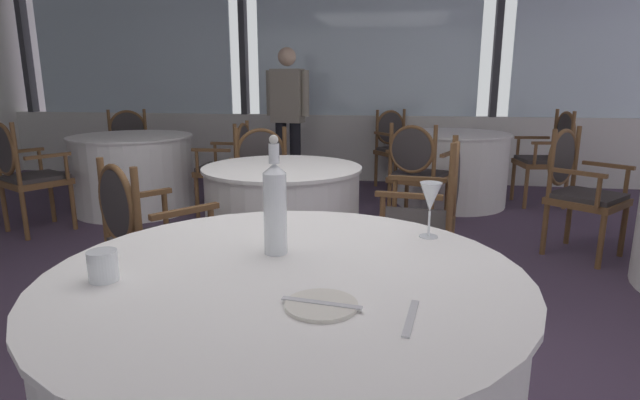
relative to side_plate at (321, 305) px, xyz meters
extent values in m
plane|color=#47384C|center=(-0.34, 1.12, -0.76)|extent=(15.12, 15.12, 0.00)
cube|color=silver|center=(-0.34, 5.48, -0.34)|extent=(10.14, 0.12, 0.85)
cube|color=silver|center=(-3.52, 5.50, 1.01)|extent=(2.80, 0.02, 1.84)
cube|color=#333338|center=(-5.11, 5.48, 1.01)|extent=(0.08, 0.14, 1.84)
cube|color=silver|center=(-0.34, 5.50, 1.01)|extent=(2.80, 0.02, 1.84)
cube|color=#333338|center=(-1.93, 5.48, 1.01)|extent=(0.08, 0.14, 1.84)
cube|color=#333338|center=(1.25, 5.48, 1.01)|extent=(0.08, 0.14, 1.84)
cylinder|color=white|center=(-0.14, 0.21, -0.02)|extent=(1.36, 1.36, 0.02)
cylinder|color=white|center=(-0.14, 0.21, -0.39)|extent=(1.32, 1.32, 0.74)
cylinder|color=silver|center=(0.00, 0.00, 0.00)|extent=(0.18, 0.18, 0.01)
cube|color=silver|center=(0.00, 0.00, 0.01)|extent=(0.20, 0.04, 0.00)
cube|color=silver|center=(0.21, -0.03, 0.00)|extent=(0.04, 0.19, 0.00)
cylinder|color=white|center=(-0.20, 0.36, 0.12)|extent=(0.07, 0.07, 0.25)
cone|color=white|center=(-0.20, 0.36, 0.26)|extent=(0.07, 0.07, 0.03)
cylinder|color=white|center=(-0.20, 0.36, 0.31)|extent=(0.03, 0.03, 0.06)
sphere|color=silver|center=(-0.20, 0.36, 0.35)|extent=(0.03, 0.03, 0.03)
cylinder|color=white|center=(0.28, 0.61, 0.00)|extent=(0.06, 0.06, 0.00)
cylinder|color=white|center=(0.28, 0.61, 0.04)|extent=(0.01, 0.01, 0.09)
cone|color=white|center=(0.28, 0.61, 0.14)|extent=(0.08, 0.08, 0.10)
cylinder|color=white|center=(-0.61, 0.07, 0.04)|extent=(0.08, 0.08, 0.08)
cylinder|color=white|center=(0.69, 4.32, -0.02)|extent=(1.17, 1.17, 0.02)
cylinder|color=white|center=(0.69, 4.32, -0.39)|extent=(1.13, 1.13, 0.74)
cube|color=brown|center=(1.61, 4.43, -0.32)|extent=(0.51, 0.51, 0.05)
cube|color=#383333|center=(1.61, 4.43, -0.28)|extent=(0.47, 0.47, 0.04)
cylinder|color=brown|center=(1.44, 4.21, -0.56)|extent=(0.04, 0.04, 0.41)
cylinder|color=brown|center=(1.39, 4.60, -0.56)|extent=(0.04, 0.04, 0.41)
cylinder|color=brown|center=(1.83, 4.26, -0.56)|extent=(0.04, 0.04, 0.41)
cylinder|color=brown|center=(1.78, 4.65, -0.56)|extent=(0.04, 0.04, 0.41)
cylinder|color=brown|center=(1.83, 4.26, -0.03)|extent=(0.04, 0.04, 0.53)
cylinder|color=brown|center=(1.78, 4.65, -0.03)|extent=(0.04, 0.04, 0.53)
ellipsoid|color=#383333|center=(1.82, 4.46, -0.01)|extent=(0.10, 0.39, 0.44)
torus|color=brown|center=(1.82, 4.46, -0.01)|extent=(0.09, 0.46, 0.46)
cube|color=brown|center=(1.62, 4.18, -0.08)|extent=(0.37, 0.08, 0.03)
cylinder|color=brown|center=(1.48, 4.16, -0.19)|extent=(0.03, 0.03, 0.22)
cube|color=brown|center=(1.56, 4.68, -0.08)|extent=(0.37, 0.08, 0.03)
cylinder|color=brown|center=(1.42, 4.66, -0.19)|extent=(0.03, 0.03, 0.22)
cube|color=brown|center=(0.14, 5.05, -0.33)|extent=(0.64, 0.64, 0.05)
cube|color=#383333|center=(0.14, 5.05, -0.29)|extent=(0.59, 0.59, 0.04)
cylinder|color=brown|center=(0.42, 5.01, -0.56)|extent=(0.04, 0.04, 0.41)
cylinder|color=brown|center=(0.10, 4.77, -0.56)|extent=(0.04, 0.04, 0.41)
cylinder|color=brown|center=(0.17, 5.33, -0.56)|extent=(0.04, 0.04, 0.41)
cylinder|color=brown|center=(-0.14, 5.09, -0.56)|extent=(0.04, 0.04, 0.41)
cylinder|color=brown|center=(0.17, 5.33, -0.06)|extent=(0.04, 0.04, 0.49)
cylinder|color=brown|center=(-0.14, 5.09, -0.06)|extent=(0.04, 0.04, 0.49)
ellipsoid|color=#383333|center=(0.01, 5.22, -0.04)|extent=(0.34, 0.28, 0.41)
torus|color=brown|center=(0.01, 5.22, -0.04)|extent=(0.36, 0.28, 0.42)
cube|color=brown|center=(0.35, 5.19, -0.09)|extent=(0.25, 0.32, 0.03)
cylinder|color=brown|center=(0.43, 5.07, -0.20)|extent=(0.03, 0.03, 0.22)
cube|color=brown|center=(-0.05, 4.88, -0.09)|extent=(0.25, 0.32, 0.03)
cylinder|color=brown|center=(0.03, 4.77, -0.20)|extent=(0.03, 0.03, 0.22)
cube|color=brown|center=(0.33, 3.47, -0.34)|extent=(0.60, 0.60, 0.05)
cube|color=#383333|center=(0.33, 3.47, -0.30)|extent=(0.55, 0.55, 0.04)
cylinder|color=brown|center=(0.23, 3.73, -0.56)|extent=(0.04, 0.04, 0.40)
cylinder|color=brown|center=(0.60, 3.57, -0.56)|extent=(0.04, 0.04, 0.40)
cylinder|color=brown|center=(0.07, 3.36, -0.56)|extent=(0.04, 0.04, 0.40)
cylinder|color=brown|center=(0.44, 3.20, -0.56)|extent=(0.04, 0.04, 0.40)
cylinder|color=brown|center=(0.07, 3.36, -0.08)|extent=(0.04, 0.04, 0.48)
cylinder|color=brown|center=(0.44, 3.20, -0.08)|extent=(0.04, 0.04, 0.48)
ellipsoid|color=#383333|center=(0.25, 3.27, -0.05)|extent=(0.38, 0.20, 0.40)
torus|color=brown|center=(0.25, 3.27, -0.05)|extent=(0.40, 0.19, 0.42)
cube|color=brown|center=(0.11, 3.58, -0.10)|extent=(0.18, 0.35, 0.03)
cylinder|color=brown|center=(0.17, 3.71, -0.21)|extent=(0.03, 0.03, 0.22)
cube|color=brown|center=(0.57, 3.39, -0.10)|extent=(0.18, 0.35, 0.03)
cylinder|color=brown|center=(0.63, 3.52, -0.21)|extent=(0.03, 0.03, 0.22)
cylinder|color=white|center=(-2.49, 3.52, -0.02)|extent=(1.19, 1.19, 0.02)
cylinder|color=white|center=(-2.49, 3.52, -0.39)|extent=(1.16, 1.16, 0.74)
cube|color=brown|center=(-2.98, 4.32, -0.32)|extent=(0.63, 0.63, 0.05)
cube|color=#383333|center=(-2.98, 4.32, -0.28)|extent=(0.58, 0.58, 0.04)
cylinder|color=brown|center=(-2.70, 4.25, -0.56)|extent=(0.04, 0.04, 0.41)
cylinder|color=brown|center=(-3.05, 4.04, -0.56)|extent=(0.04, 0.04, 0.41)
cylinder|color=brown|center=(-2.91, 4.59, -0.56)|extent=(0.04, 0.04, 0.41)
cylinder|color=brown|center=(-3.25, 4.38, -0.56)|extent=(0.04, 0.04, 0.41)
cylinder|color=brown|center=(-2.91, 4.59, -0.05)|extent=(0.04, 0.04, 0.49)
cylinder|color=brown|center=(-3.25, 4.38, -0.05)|extent=(0.04, 0.04, 0.49)
ellipsoid|color=#383333|center=(-3.09, 4.50, -0.03)|extent=(0.36, 0.25, 0.41)
torus|color=brown|center=(-3.09, 4.50, -0.03)|extent=(0.38, 0.25, 0.42)
cube|color=brown|center=(-2.76, 4.43, -0.08)|extent=(0.22, 0.33, 0.03)
cylinder|color=brown|center=(-2.68, 4.31, -0.19)|extent=(0.03, 0.03, 0.22)
cube|color=brown|center=(-3.18, 4.17, -0.08)|extent=(0.22, 0.33, 0.03)
cylinder|color=brown|center=(-3.11, 4.05, -0.19)|extent=(0.03, 0.03, 0.22)
cube|color=brown|center=(-2.94, 2.70, -0.33)|extent=(0.62, 0.62, 0.05)
cube|color=#383333|center=(-2.94, 2.70, -0.28)|extent=(0.57, 0.57, 0.04)
cylinder|color=brown|center=(-3.02, 2.97, -0.56)|extent=(0.04, 0.04, 0.41)
cylinder|color=brown|center=(-2.67, 2.78, -0.56)|extent=(0.04, 0.04, 0.41)
cylinder|color=brown|center=(-3.21, 2.62, -0.56)|extent=(0.04, 0.04, 0.41)
cylinder|color=brown|center=(-2.86, 2.42, -0.56)|extent=(0.04, 0.04, 0.41)
cylinder|color=brown|center=(-2.86, 2.42, -0.05)|extent=(0.04, 0.04, 0.51)
ellipsoid|color=#383333|center=(-3.04, 2.51, -0.02)|extent=(0.37, 0.23, 0.43)
torus|color=brown|center=(-3.04, 2.51, -0.02)|extent=(0.40, 0.24, 0.44)
cube|color=brown|center=(-3.15, 2.83, -0.08)|extent=(0.21, 0.34, 0.03)
cylinder|color=brown|center=(-3.08, 2.96, -0.19)|extent=(0.03, 0.03, 0.22)
cube|color=brown|center=(-2.71, 2.59, -0.08)|extent=(0.21, 0.34, 0.03)
cylinder|color=brown|center=(-2.65, 2.72, -0.19)|extent=(0.03, 0.03, 0.22)
cube|color=brown|center=(-1.56, 3.54, -0.34)|extent=(0.47, 0.47, 0.05)
cube|color=#383333|center=(-1.56, 3.54, -0.30)|extent=(0.43, 0.43, 0.04)
cylinder|color=brown|center=(-1.75, 3.33, -0.57)|extent=(0.04, 0.04, 0.39)
cylinder|color=brown|center=(-1.76, 3.73, -0.57)|extent=(0.04, 0.04, 0.39)
cylinder|color=brown|center=(-1.35, 3.34, -0.57)|extent=(0.04, 0.04, 0.39)
cylinder|color=brown|center=(-1.36, 3.74, -0.57)|extent=(0.04, 0.04, 0.39)
cylinder|color=brown|center=(-1.35, 3.34, -0.09)|extent=(0.04, 0.04, 0.46)
cylinder|color=brown|center=(-1.36, 3.74, -0.09)|extent=(0.04, 0.04, 0.46)
ellipsoid|color=#383333|center=(-1.34, 3.54, -0.07)|extent=(0.06, 0.39, 0.39)
torus|color=brown|center=(-1.34, 3.54, -0.07)|extent=(0.04, 0.40, 0.40)
cube|color=brown|center=(-1.57, 3.29, -0.10)|extent=(0.37, 0.04, 0.03)
cylinder|color=brown|center=(-1.71, 3.29, -0.21)|extent=(0.03, 0.03, 0.22)
cube|color=brown|center=(-1.58, 3.79, -0.10)|extent=(0.37, 0.04, 0.03)
cylinder|color=brown|center=(-1.72, 3.79, -0.21)|extent=(0.03, 0.03, 0.22)
cylinder|color=white|center=(-0.57, 1.96, -0.02)|extent=(1.01, 1.01, 0.02)
cylinder|color=white|center=(-0.57, 1.96, -0.39)|extent=(0.98, 0.98, 0.74)
cube|color=brown|center=(-0.91, 2.73, -0.35)|extent=(0.60, 0.60, 0.05)
cube|color=#383333|center=(-0.91, 2.73, -0.30)|extent=(0.56, 0.56, 0.04)
cylinder|color=brown|center=(-0.64, 2.63, -0.57)|extent=(0.04, 0.04, 0.39)
cylinder|color=brown|center=(-1.01, 2.47, -0.57)|extent=(0.04, 0.04, 0.39)
cylinder|color=brown|center=(-0.80, 2.99, -0.57)|extent=(0.04, 0.04, 0.39)
cylinder|color=brown|center=(-1.17, 2.84, -0.57)|extent=(0.04, 0.04, 0.39)
cylinder|color=brown|center=(-0.80, 2.99, -0.09)|extent=(0.04, 0.04, 0.47)
cylinder|color=brown|center=(-1.17, 2.84, -0.09)|extent=(0.04, 0.04, 0.47)
ellipsoid|color=#383333|center=(-0.99, 2.93, -0.06)|extent=(0.38, 0.20, 0.40)
torus|color=brown|center=(-0.99, 2.93, -0.06)|extent=(0.39, 0.19, 0.41)
cube|color=brown|center=(-0.67, 2.81, -0.10)|extent=(0.18, 0.35, 0.03)
cylinder|color=brown|center=(-0.61, 2.68, -0.21)|extent=(0.03, 0.03, 0.22)
cube|color=brown|center=(-1.13, 2.61, -0.10)|extent=(0.18, 0.35, 0.03)
cylinder|color=brown|center=(-1.07, 2.48, -0.21)|extent=(0.03, 0.03, 0.22)
cube|color=brown|center=(-1.08, 1.28, -0.35)|extent=(0.64, 0.64, 0.05)
cube|color=#383333|center=(-1.08, 1.28, -0.30)|extent=(0.59, 0.59, 0.04)
cylinder|color=brown|center=(-1.12, 1.56, -0.57)|extent=(0.04, 0.04, 0.39)
cylinder|color=brown|center=(-0.80, 1.32, -0.57)|extent=(0.04, 0.04, 0.39)
cylinder|color=brown|center=(-1.36, 1.24, -0.57)|extent=(0.04, 0.04, 0.39)
cylinder|color=brown|center=(-1.03, 1.00, -0.57)|extent=(0.04, 0.04, 0.39)
cylinder|color=brown|center=(-1.36, 1.24, -0.09)|extent=(0.04, 0.04, 0.46)
cylinder|color=brown|center=(-1.03, 1.00, -0.09)|extent=(0.04, 0.04, 0.46)
ellipsoid|color=#383333|center=(-1.20, 1.11, -0.07)|extent=(0.34, 0.27, 0.39)
torus|color=brown|center=(-1.20, 1.11, -0.07)|extent=(0.34, 0.26, 0.40)
cube|color=brown|center=(-1.26, 1.44, -0.10)|extent=(0.25, 0.32, 0.03)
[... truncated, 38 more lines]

